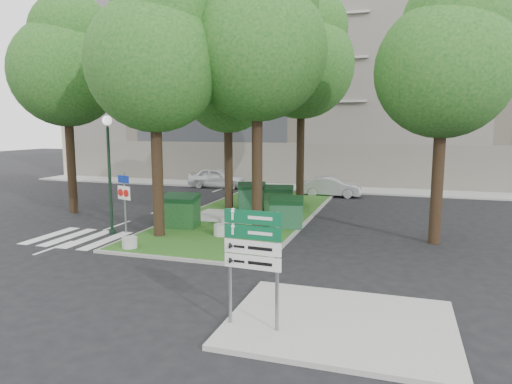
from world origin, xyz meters
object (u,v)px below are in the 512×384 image
at_px(litter_bin, 300,195).
at_px(car_white, 217,178).
at_px(street_lamp, 109,160).
at_px(tree_street_left, 67,62).
at_px(car_silver, 331,187).
at_px(dumpster_c, 279,199).
at_px(dumpster_d, 286,212).
at_px(bollard_right, 222,230).
at_px(tree_median_mid, 230,77).
at_px(tree_median_near_left, 156,51).
at_px(dumpster_a, 180,211).
at_px(directional_sign, 253,250).
at_px(bollard_mid, 225,222).
at_px(traffic_sign_pole, 125,194).
at_px(tree_street_right, 447,57).
at_px(bollard_left, 130,242).
at_px(tree_median_near_right, 260,37).
at_px(tree_median_far, 303,55).
at_px(dumpster_b, 252,196).

xyz_separation_m(litter_bin, car_white, (-7.14, 4.59, 0.29)).
distance_m(litter_bin, street_lamp, 11.95).
xyz_separation_m(tree_street_left, car_silver, (11.91, 9.44, -7.03)).
height_order(street_lamp, car_white, street_lamp).
distance_m(dumpster_c, dumpster_d, 3.52).
bearing_deg(bollard_right, tree_street_left, 163.15).
bearing_deg(tree_median_mid, litter_bin, 50.76).
distance_m(tree_median_near_left, tree_street_left, 7.83).
bearing_deg(litter_bin, car_silver, 62.74).
bearing_deg(car_white, bollard_right, -159.23).
bearing_deg(tree_median_near_left, dumpster_a, 89.72).
bearing_deg(dumpster_c, tree_median_near_left, -127.25).
bearing_deg(dumpster_a, directional_sign, -60.07).
relative_size(dumpster_a, litter_bin, 2.66).
distance_m(car_white, car_silver, 8.77).
height_order(dumpster_a, bollard_right, dumpster_a).
bearing_deg(tree_street_left, bollard_mid, -8.19).
bearing_deg(traffic_sign_pole, dumpster_c, 69.00).
relative_size(bollard_mid, directional_sign, 0.23).
bearing_deg(street_lamp, dumpster_d, 23.26).
bearing_deg(bollard_mid, dumpster_c, 71.64).
relative_size(tree_median_near_left, tree_street_right, 1.05).
distance_m(dumpster_d, bollard_left, 6.81).
bearing_deg(car_white, dumpster_d, -147.79).
relative_size(tree_median_mid, directional_sign, 3.84).
distance_m(tree_median_near_right, tree_street_left, 10.61).
bearing_deg(bollard_mid, tree_median_near_right, -7.79).
bearing_deg(directional_sign, tree_median_near_left, 134.98).
height_order(dumpster_c, bollard_left, dumpster_c).
height_order(tree_median_near_left, directional_sign, tree_median_near_left).
bearing_deg(car_silver, dumpster_c, 163.99).
distance_m(tree_median_near_left, tree_median_near_right, 4.09).
bearing_deg(tree_street_right, tree_street_left, 176.73).
height_order(bollard_left, street_lamp, street_lamp).
distance_m(tree_median_near_right, tree_median_far, 7.51).
height_order(tree_median_mid, tree_median_far, tree_median_far).
height_order(tree_street_left, bollard_mid, tree_street_left).
bearing_deg(dumpster_c, dumpster_b, 154.02).
relative_size(tree_median_near_left, dumpster_a, 6.35).
relative_size(tree_median_near_right, bollard_left, 21.03).
relative_size(directional_sign, car_silver, 0.69).
bearing_deg(dumpster_a, tree_median_mid, 78.57).
xyz_separation_m(tree_median_near_right, street_lamp, (-5.88, -1.95, -4.91)).
height_order(tree_median_mid, bollard_right, tree_median_mid).
xyz_separation_m(tree_median_far, bollard_mid, (-1.84, -7.28, -7.98)).
bearing_deg(car_silver, bollard_right, 166.35).
height_order(tree_median_mid, dumpster_d, tree_median_mid).
xyz_separation_m(tree_median_near_right, litter_bin, (-0.04, 8.12, -7.55)).
bearing_deg(directional_sign, bollard_right, 120.09).
bearing_deg(tree_median_far, bollard_right, -98.96).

